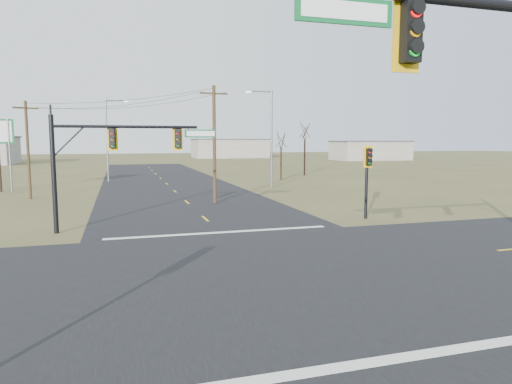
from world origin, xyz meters
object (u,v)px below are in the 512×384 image
bare_tree_c (281,139)px  pedestal_signal_ne (368,166)px  mast_arm_far (117,147)px  utility_pole_far (28,148)px  streetlight_c (109,136)px  streetlight_a (270,133)px  bare_tree_d (305,130)px  utility_pole_near (214,143)px

bare_tree_c → pedestal_signal_ne: bearing=-99.1°
pedestal_signal_ne → bare_tree_c: 29.06m
pedestal_signal_ne → bare_tree_c: bearing=88.9°
mast_arm_far → bare_tree_c: bearing=67.4°
pedestal_signal_ne → bare_tree_c: size_ratio=0.72×
utility_pole_far → streetlight_c: size_ratio=0.84×
utility_pole_far → streetlight_a: size_ratio=0.82×
utility_pole_far → streetlight_a: bearing=7.0°
mast_arm_far → streetlight_a: streetlight_a is taller
bare_tree_d → pedestal_signal_ne: bearing=-106.5°
streetlight_c → bare_tree_c: bearing=8.8°
mast_arm_far → pedestal_signal_ne: mast_arm_far is taller
mast_arm_far → bare_tree_d: bare_tree_d is taller
streetlight_a → utility_pole_far: bearing=-150.8°
utility_pole_far → bare_tree_d: utility_pole_far is taller
utility_pole_near → bare_tree_c: size_ratio=1.41×
streetlight_a → bare_tree_c: bearing=85.6°
utility_pole_near → utility_pole_far: (-14.36, 6.99, -0.45)m
pedestal_signal_ne → streetlight_a: size_ratio=0.46×
bare_tree_d → utility_pole_near: bearing=-126.1°
streetlight_a → bare_tree_d: 17.84m
mast_arm_far → streetlight_a: (14.93, 18.72, 1.07)m
utility_pole_near → bare_tree_c: utility_pole_near is taller
pedestal_signal_ne → streetlight_c: 35.04m
pedestal_signal_ne → utility_pole_near: bearing=135.9°
pedestal_signal_ne → streetlight_c: (-15.85, 31.18, 2.11)m
mast_arm_far → streetlight_a: size_ratio=0.88×
utility_pole_far → streetlight_c: streetlight_c is taller
mast_arm_far → streetlight_a: 23.97m
mast_arm_far → streetlight_c: streetlight_c is taller
utility_pole_far → bare_tree_d: size_ratio=1.04×
mast_arm_far → bare_tree_d: (25.02, 33.42, 1.77)m
mast_arm_far → utility_pole_far: (-7.15, 16.01, -0.26)m
utility_pole_near → pedestal_signal_ne: bearing=-52.1°
bare_tree_c → bare_tree_d: bare_tree_d is taller
bare_tree_c → bare_tree_d: 8.00m
pedestal_signal_ne → streetlight_c: size_ratio=0.48×
utility_pole_far → streetlight_c: 15.65m
mast_arm_far → pedestal_signal_ne: size_ratio=1.91×
pedestal_signal_ne → utility_pole_far: size_ratio=0.57×
utility_pole_near → streetlight_a: streetlight_a is taller
streetlight_c → utility_pole_near: bearing=-53.1°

